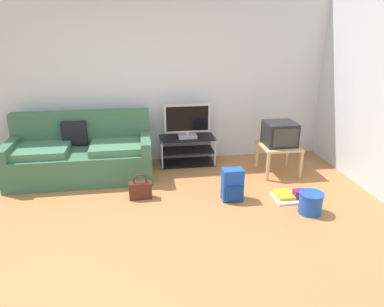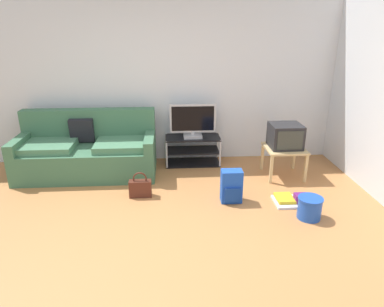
{
  "view_description": "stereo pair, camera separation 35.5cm",
  "coord_description": "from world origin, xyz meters",
  "px_view_note": "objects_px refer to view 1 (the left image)",
  "views": [
    {
      "loc": [
        -0.04,
        -3.18,
        2.19
      ],
      "look_at": [
        0.59,
        1.06,
        0.58
      ],
      "focal_mm": 32.65,
      "sensor_mm": 36.0,
      "label": 1
    },
    {
      "loc": [
        0.31,
        -3.22,
        2.19
      ],
      "look_at": [
        0.59,
        1.06,
        0.58
      ],
      "focal_mm": 32.65,
      "sensor_mm": 36.0,
      "label": 2
    }
  ],
  "objects_px": {
    "side_table": "(279,149)",
    "cleaning_bucket": "(311,202)",
    "couch": "(82,155)",
    "tv_stand": "(187,150)",
    "backpack": "(232,185)",
    "flat_tv": "(187,121)",
    "crt_tv": "(280,134)",
    "floor_tray": "(291,196)",
    "handbag": "(141,190)"
  },
  "relations": [
    {
      "from": "handbag",
      "to": "cleaning_bucket",
      "type": "xyz_separation_m",
      "value": [
        2.04,
        -0.69,
        0.02
      ]
    },
    {
      "from": "handbag",
      "to": "floor_tray",
      "type": "bearing_deg",
      "value": -8.89
    },
    {
      "from": "handbag",
      "to": "floor_tray",
      "type": "distance_m",
      "value": 2.0
    },
    {
      "from": "cleaning_bucket",
      "to": "flat_tv",
      "type": "bearing_deg",
      "value": 125.16
    },
    {
      "from": "couch",
      "to": "flat_tv",
      "type": "distance_m",
      "value": 1.69
    },
    {
      "from": "tv_stand",
      "to": "floor_tray",
      "type": "xyz_separation_m",
      "value": [
        1.2,
        -1.44,
        -0.19
      ]
    },
    {
      "from": "flat_tv",
      "to": "cleaning_bucket",
      "type": "xyz_separation_m",
      "value": [
        1.27,
        -1.8,
        -0.58
      ]
    },
    {
      "from": "backpack",
      "to": "handbag",
      "type": "distance_m",
      "value": 1.21
    },
    {
      "from": "backpack",
      "to": "floor_tray",
      "type": "distance_m",
      "value": 0.81
    },
    {
      "from": "flat_tv",
      "to": "handbag",
      "type": "xyz_separation_m",
      "value": [
        -0.78,
        -1.11,
        -0.6
      ]
    },
    {
      "from": "handbag",
      "to": "tv_stand",
      "type": "bearing_deg",
      "value": 55.63
    },
    {
      "from": "floor_tray",
      "to": "couch",
      "type": "bearing_deg",
      "value": 157.63
    },
    {
      "from": "floor_tray",
      "to": "backpack",
      "type": "bearing_deg",
      "value": 173.11
    },
    {
      "from": "side_table",
      "to": "cleaning_bucket",
      "type": "relative_size",
      "value": 1.94
    },
    {
      "from": "crt_tv",
      "to": "floor_tray",
      "type": "xyz_separation_m",
      "value": [
        -0.14,
        -0.88,
        -0.59
      ]
    },
    {
      "from": "handbag",
      "to": "floor_tray",
      "type": "xyz_separation_m",
      "value": [
        1.97,
        -0.31,
        -0.09
      ]
    },
    {
      "from": "handbag",
      "to": "cleaning_bucket",
      "type": "height_order",
      "value": "handbag"
    },
    {
      "from": "tv_stand",
      "to": "handbag",
      "type": "distance_m",
      "value": 1.38
    },
    {
      "from": "couch",
      "to": "crt_tv",
      "type": "relative_size",
      "value": 4.52
    },
    {
      "from": "couch",
      "to": "backpack",
      "type": "relative_size",
      "value": 4.72
    },
    {
      "from": "backpack",
      "to": "cleaning_bucket",
      "type": "distance_m",
      "value": 0.98
    },
    {
      "from": "couch",
      "to": "floor_tray",
      "type": "xyz_separation_m",
      "value": [
        2.82,
        -1.16,
        -0.3
      ]
    },
    {
      "from": "crt_tv",
      "to": "tv_stand",
      "type": "bearing_deg",
      "value": 157.0
    },
    {
      "from": "couch",
      "to": "tv_stand",
      "type": "relative_size",
      "value": 2.31
    },
    {
      "from": "side_table",
      "to": "floor_tray",
      "type": "relative_size",
      "value": 1.19
    },
    {
      "from": "side_table",
      "to": "backpack",
      "type": "xyz_separation_m",
      "value": [
        -0.92,
        -0.77,
        -0.18
      ]
    },
    {
      "from": "flat_tv",
      "to": "floor_tray",
      "type": "xyz_separation_m",
      "value": [
        1.2,
        -1.42,
        -0.69
      ]
    },
    {
      "from": "tv_stand",
      "to": "cleaning_bucket",
      "type": "xyz_separation_m",
      "value": [
        1.27,
        -1.82,
        -0.09
      ]
    },
    {
      "from": "crt_tv",
      "to": "cleaning_bucket",
      "type": "height_order",
      "value": "crt_tv"
    },
    {
      "from": "backpack",
      "to": "flat_tv",
      "type": "bearing_deg",
      "value": 114.34
    },
    {
      "from": "flat_tv",
      "to": "backpack",
      "type": "xyz_separation_m",
      "value": [
        0.41,
        -1.33,
        -0.51
      ]
    },
    {
      "from": "backpack",
      "to": "cleaning_bucket",
      "type": "xyz_separation_m",
      "value": [
        0.86,
        -0.47,
        -0.07
      ]
    },
    {
      "from": "backpack",
      "to": "floor_tray",
      "type": "xyz_separation_m",
      "value": [
        0.79,
        -0.09,
        -0.17
      ]
    },
    {
      "from": "floor_tray",
      "to": "cleaning_bucket",
      "type": "bearing_deg",
      "value": -79.29
    },
    {
      "from": "handbag",
      "to": "cleaning_bucket",
      "type": "relative_size",
      "value": 1.2
    },
    {
      "from": "tv_stand",
      "to": "flat_tv",
      "type": "relative_size",
      "value": 1.21
    },
    {
      "from": "couch",
      "to": "tv_stand",
      "type": "height_order",
      "value": "couch"
    },
    {
      "from": "tv_stand",
      "to": "flat_tv",
      "type": "bearing_deg",
      "value": -90.0
    },
    {
      "from": "flat_tv",
      "to": "crt_tv",
      "type": "bearing_deg",
      "value": -22.18
    },
    {
      "from": "flat_tv",
      "to": "handbag",
      "type": "relative_size",
      "value": 2.08
    },
    {
      "from": "couch",
      "to": "floor_tray",
      "type": "height_order",
      "value": "couch"
    },
    {
      "from": "flat_tv",
      "to": "backpack",
      "type": "relative_size",
      "value": 1.68
    },
    {
      "from": "tv_stand",
      "to": "couch",
      "type": "bearing_deg",
      "value": -170.12
    },
    {
      "from": "couch",
      "to": "crt_tv",
      "type": "bearing_deg",
      "value": -5.46
    },
    {
      "from": "side_table",
      "to": "couch",
      "type": "bearing_deg",
      "value": 174.23
    },
    {
      "from": "couch",
      "to": "tv_stand",
      "type": "distance_m",
      "value": 1.65
    },
    {
      "from": "crt_tv",
      "to": "side_table",
      "type": "bearing_deg",
      "value": -90.0
    },
    {
      "from": "tv_stand",
      "to": "handbag",
      "type": "height_order",
      "value": "tv_stand"
    },
    {
      "from": "handbag",
      "to": "floor_tray",
      "type": "relative_size",
      "value": 0.73
    },
    {
      "from": "side_table",
      "to": "handbag",
      "type": "bearing_deg",
      "value": -165.29
    }
  ]
}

